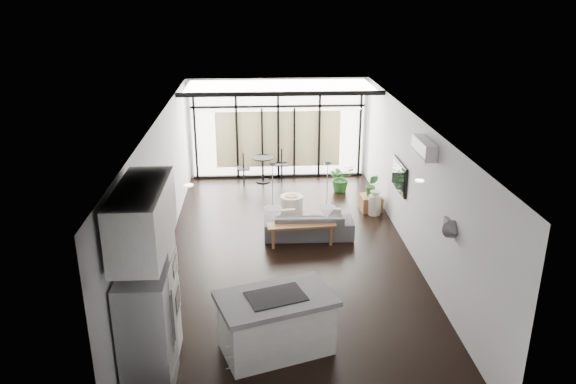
{
  "coord_description": "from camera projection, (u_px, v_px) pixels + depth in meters",
  "views": [
    {
      "loc": [
        -0.63,
        -10.32,
        5.22
      ],
      "look_at": [
        0.0,
        0.3,
        1.25
      ],
      "focal_mm": 35.0,
      "sensor_mm": 36.0,
      "label": 1
    }
  ],
  "objects": [
    {
      "name": "ceiling",
      "position": [
        289.0,
        120.0,
        10.53
      ],
      "size": [
        5.0,
        10.0,
        0.0
      ],
      "primitive_type": "cube",
      "color": "white",
      "rests_on": "ground"
    },
    {
      "name": "wall_back",
      "position": [
        278.0,
        128.0,
        15.69
      ],
      "size": [
        5.0,
        0.02,
        2.8
      ],
      "primitive_type": "cube",
      "color": "silver",
      "rests_on": "ground"
    },
    {
      "name": "island",
      "position": [
        276.0,
        324.0,
        8.35
      ],
      "size": [
        1.92,
        1.48,
        0.92
      ],
      "primitive_type": "cube",
      "rotation": [
        0.0,
        0.0,
        0.32
      ],
      "color": "white",
      "rests_on": "floor"
    },
    {
      "name": "upper_cabinets",
      "position": [
        143.0,
        218.0,
        7.29
      ],
      "size": [
        0.62,
        1.75,
        0.86
      ],
      "primitive_type": "cube",
      "color": "white",
      "rests_on": "wall_left"
    },
    {
      "name": "cooktop",
      "position": [
        276.0,
        296.0,
        8.19
      ],
      "size": [
        0.97,
        0.8,
        0.01
      ],
      "primitive_type": "cube",
      "rotation": [
        0.0,
        0.0,
        0.32
      ],
      "color": "black",
      "rests_on": "island"
    },
    {
      "name": "console_bench",
      "position": [
        301.0,
        234.0,
        11.87
      ],
      "size": [
        1.47,
        0.48,
        0.46
      ],
      "primitive_type": "cube",
      "rotation": [
        0.0,
        0.0,
        0.08
      ],
      "color": "brown",
      "rests_on": "floor"
    },
    {
      "name": "plant_tall",
      "position": [
        341.0,
        180.0,
        14.9
      ],
      "size": [
        0.92,
        0.97,
        0.6
      ],
      "primitive_type": "imported",
      "rotation": [
        0.0,
        0.0,
        0.39
      ],
      "color": "#276524",
      "rests_on": "floor"
    },
    {
      "name": "plant_crate",
      "position": [
        371.0,
        191.0,
        13.56
      ],
      "size": [
        0.42,
        0.61,
        0.24
      ],
      "primitive_type": "imported",
      "rotation": [
        0.0,
        0.0,
        -0.24
      ],
      "color": "#276524",
      "rests_on": "crate"
    },
    {
      "name": "wall_right",
      "position": [
        414.0,
        188.0,
        11.16
      ],
      "size": [
        0.02,
        10.0,
        2.8
      ],
      "primitive_type": "cube",
      "color": "silver",
      "rests_on": "ground"
    },
    {
      "name": "milk_can",
      "position": [
        375.0,
        203.0,
        13.39
      ],
      "size": [
        0.33,
        0.33,
        0.6
      ],
      "primitive_type": "cylinder",
      "rotation": [
        0.0,
        0.0,
        0.09
      ],
      "color": "beige",
      "rests_on": "floor"
    },
    {
      "name": "pendant_left",
      "position": [
        273.0,
        213.0,
        8.3
      ],
      "size": [
        0.26,
        0.26,
        0.18
      ],
      "primitive_type": "cone",
      "color": "white",
      "rests_on": "ceiling"
    },
    {
      "name": "bistro_set",
      "position": [
        263.0,
        169.0,
        15.58
      ],
      "size": [
        1.65,
        1.01,
        0.74
      ],
      "primitive_type": "cube",
      "rotation": [
        0.0,
        0.0,
        0.28
      ],
      "color": "black",
      "rests_on": "floor"
    },
    {
      "name": "fridge",
      "position": [
        147.0,
        332.0,
        7.49
      ],
      "size": [
        0.65,
        0.81,
        1.68
      ],
      "primitive_type": "cube",
      "color": "#9C9CA2",
      "rests_on": "floor"
    },
    {
      "name": "skylight",
      "position": [
        279.0,
        86.0,
        14.28
      ],
      "size": [
        4.7,
        1.9,
        0.06
      ],
      "primitive_type": "cube",
      "color": "white",
      "rests_on": "ceiling"
    },
    {
      "name": "neighbour_building",
      "position": [
        278.0,
        139.0,
        15.75
      ],
      "size": [
        3.5,
        0.02,
        1.6
      ],
      "primitive_type": "cube",
      "color": "beige",
      "rests_on": "ground"
    },
    {
      "name": "wall_front",
      "position": [
        316.0,
        343.0,
        6.34
      ],
      "size": [
        5.0,
        0.02,
        2.8
      ],
      "primitive_type": "cube",
      "color": "silver",
      "rests_on": "ground"
    },
    {
      "name": "sofa",
      "position": [
        309.0,
        220.0,
        12.2
      ],
      "size": [
        1.95,
        0.62,
        0.76
      ],
      "primitive_type": "imported",
      "rotation": [
        0.0,
        0.0,
        3.11
      ],
      "color": "#4E4E51",
      "rests_on": "floor"
    },
    {
      "name": "framed_art",
      "position": [
        157.0,
        195.0,
        10.36
      ],
      "size": [
        0.04,
        0.7,
        0.9
      ],
      "primitive_type": "cube",
      "color": "black",
      "rests_on": "wall_left"
    },
    {
      "name": "tv",
      "position": [
        399.0,
        176.0,
        12.13
      ],
      "size": [
        0.05,
        1.1,
        0.65
      ],
      "primitive_type": "cube",
      "color": "black",
      "rests_on": "wall_right"
    },
    {
      "name": "ac_unit",
      "position": [
        424.0,
        148.0,
        10.04
      ],
      "size": [
        0.22,
        0.9,
        0.3
      ],
      "primitive_type": "cube",
      "color": "white",
      "rests_on": "wall_right"
    },
    {
      "name": "pouf",
      "position": [
        292.0,
        205.0,
        13.5
      ],
      "size": [
        0.66,
        0.66,
        0.43
      ],
      "primitive_type": "cylinder",
      "rotation": [
        0.0,
        0.0,
        0.26
      ],
      "color": "beige",
      "rests_on": "floor"
    },
    {
      "name": "crate",
      "position": [
        371.0,
        203.0,
        13.67
      ],
      "size": [
        0.53,
        0.53,
        0.38
      ],
      "primitive_type": "cube",
      "rotation": [
        0.0,
        0.0,
        0.06
      ],
      "color": "brown",
      "rests_on": "floor"
    },
    {
      "name": "floor",
      "position": [
        289.0,
        254.0,
        11.51
      ],
      "size": [
        5.0,
        10.0,
        0.0
      ],
      "primitive_type": "cube",
      "color": "black",
      "rests_on": "ground"
    },
    {
      "name": "wall_left",
      "position": [
        160.0,
        193.0,
        10.88
      ],
      "size": [
        0.02,
        10.0,
        2.8
      ],
      "primitive_type": "cube",
      "color": "silver",
      "rests_on": "ground"
    },
    {
      "name": "appliance_column",
      "position": [
        152.0,
        279.0,
        8.0
      ],
      "size": [
        0.65,
        0.68,
        2.51
      ],
      "primitive_type": "cube",
      "color": "white",
      "rests_on": "floor"
    },
    {
      "name": "glazing",
      "position": [
        278.0,
        130.0,
        15.58
      ],
      "size": [
        5.0,
        0.2,
        2.8
      ],
      "primitive_type": "cube",
      "color": "black",
      "rests_on": "ground"
    },
    {
      "name": "pendant_right",
      "position": [
        327.0,
        212.0,
        8.35
      ],
      "size": [
        0.26,
        0.26,
        0.18
      ],
      "primitive_type": "cone",
      "color": "white",
      "rests_on": "ceiling"
    }
  ]
}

